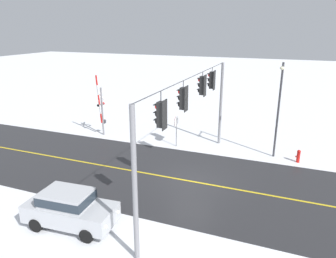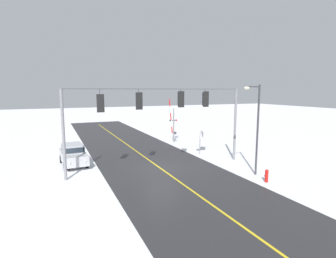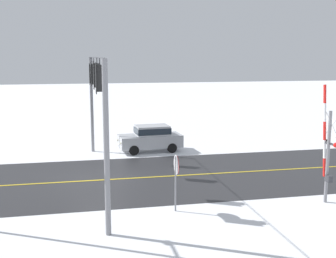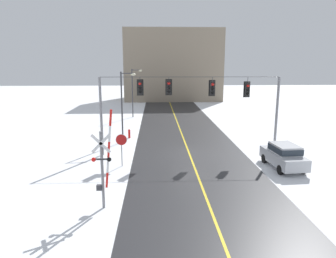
{
  "view_description": "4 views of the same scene",
  "coord_description": "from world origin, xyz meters",
  "px_view_note": "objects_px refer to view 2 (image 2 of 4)",
  "views": [
    {
      "loc": [
        16.22,
        4.98,
        8.66
      ],
      "look_at": [
        -1.51,
        -2.09,
        2.54
      ],
      "focal_mm": 34.15,
      "sensor_mm": 36.0,
      "label": 1
    },
    {
      "loc": [
        7.65,
        19.27,
        6.11
      ],
      "look_at": [
        -1.55,
        -2.14,
        2.78
      ],
      "focal_mm": 29.08,
      "sensor_mm": 36.0,
      "label": 2
    },
    {
      "loc": [
        -21.79,
        0.94,
        6.28
      ],
      "look_at": [
        -2.55,
        -3.1,
        2.97
      ],
      "focal_mm": 46.62,
      "sensor_mm": 36.0,
      "label": 3
    },
    {
      "loc": [
        -2.76,
        -24.45,
        7.24
      ],
      "look_at": [
        -1.79,
        -1.06,
        2.31
      ],
      "focal_mm": 33.5,
      "sensor_mm": 36.0,
      "label": 4
    }
  ],
  "objects_px": {
    "stop_sign": "(200,137)",
    "railroad_crossing": "(173,123)",
    "parked_car_silver": "(73,154)",
    "fire_hydrant": "(267,175)",
    "streetlamp_near": "(256,121)"
  },
  "relations": [
    {
      "from": "stop_sign",
      "to": "railroad_crossing",
      "type": "height_order",
      "value": "railroad_crossing"
    },
    {
      "from": "parked_car_silver",
      "to": "fire_hydrant",
      "type": "relative_size",
      "value": 4.88
    },
    {
      "from": "stop_sign",
      "to": "fire_hydrant",
      "type": "xyz_separation_m",
      "value": [
        -0.17,
        8.65,
        -1.25
      ]
    },
    {
      "from": "stop_sign",
      "to": "fire_hydrant",
      "type": "height_order",
      "value": "stop_sign"
    },
    {
      "from": "railroad_crossing",
      "to": "fire_hydrant",
      "type": "height_order",
      "value": "railroad_crossing"
    },
    {
      "from": "stop_sign",
      "to": "parked_car_silver",
      "type": "distance_m",
      "value": 11.43
    },
    {
      "from": "stop_sign",
      "to": "railroad_crossing",
      "type": "distance_m",
      "value": 6.65
    },
    {
      "from": "railroad_crossing",
      "to": "parked_car_silver",
      "type": "bearing_deg",
      "value": 26.29
    },
    {
      "from": "railroad_crossing",
      "to": "parked_car_silver",
      "type": "relative_size",
      "value": 1.18
    },
    {
      "from": "stop_sign",
      "to": "parked_car_silver",
      "type": "xyz_separation_m",
      "value": [
        11.37,
        -0.89,
        -0.76
      ]
    },
    {
      "from": "stop_sign",
      "to": "railroad_crossing",
      "type": "relative_size",
      "value": 0.46
    },
    {
      "from": "streetlamp_near",
      "to": "fire_hydrant",
      "type": "xyz_separation_m",
      "value": [
        0.26,
        1.59,
        -3.45
      ]
    },
    {
      "from": "parked_car_silver",
      "to": "stop_sign",
      "type": "bearing_deg",
      "value": 175.51
    },
    {
      "from": "stop_sign",
      "to": "streetlamp_near",
      "type": "height_order",
      "value": "streetlamp_near"
    },
    {
      "from": "railroad_crossing",
      "to": "fire_hydrant",
      "type": "bearing_deg",
      "value": 89.85
    }
  ]
}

